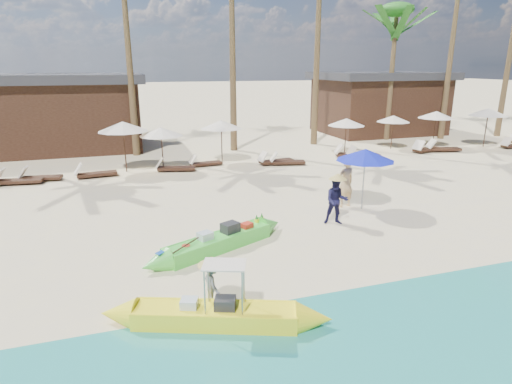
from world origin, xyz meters
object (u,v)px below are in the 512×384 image
object	(u,v)px
yellow_canoe	(215,315)
tourist	(346,183)
green_canoe	(219,241)
blue_umbrella	(365,155)

from	to	relation	value
yellow_canoe	tourist	xyz separation A→B (m)	(5.91, 5.63, 0.66)
yellow_canoe	green_canoe	bearing A→B (deg)	96.32
green_canoe	yellow_canoe	bearing A→B (deg)	-128.82
blue_umbrella	green_canoe	bearing A→B (deg)	-162.04
tourist	blue_umbrella	xyz separation A→B (m)	(0.44, -0.42, 1.04)
tourist	green_canoe	bearing A→B (deg)	15.47
green_canoe	tourist	distance (m)	5.54
yellow_canoe	blue_umbrella	bearing A→B (deg)	59.86
green_canoe	blue_umbrella	distance (m)	6.00
tourist	yellow_canoe	bearing A→B (deg)	35.53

